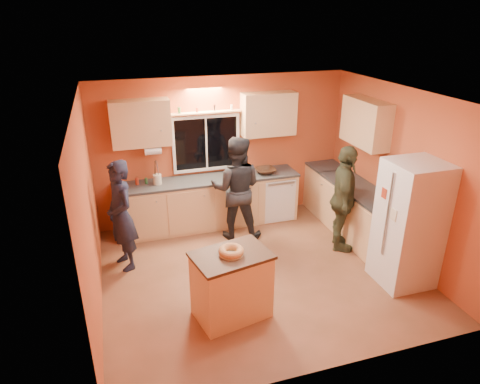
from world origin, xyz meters
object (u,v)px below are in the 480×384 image
object	(u,v)px
island	(232,285)
person_left	(121,216)
refrigerator	(409,224)
person_right	(343,199)
person_center	(236,189)

from	to	relation	value
island	person_left	distance (m)	2.03
refrigerator	person_right	xyz separation A→B (m)	(-0.39, 1.09, -0.03)
island	person_center	xyz separation A→B (m)	(0.65, 1.97, 0.43)
island	person_left	xyz separation A→B (m)	(-1.22, 1.58, 0.39)
refrigerator	person_right	size ratio (longest dim) A/B	1.04
refrigerator	person_left	world-z (taller)	refrigerator
person_left	person_right	bearing A→B (deg)	63.05
person_left	person_right	world-z (taller)	person_right
refrigerator	person_right	bearing A→B (deg)	109.75
person_right	island	bearing A→B (deg)	143.62
person_center	island	bearing A→B (deg)	92.82
person_left	person_right	distance (m)	3.41
island	person_right	size ratio (longest dim) A/B	0.60
refrigerator	person_center	bearing A→B (deg)	134.12
person_left	person_center	size ratio (longest dim) A/B	0.95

